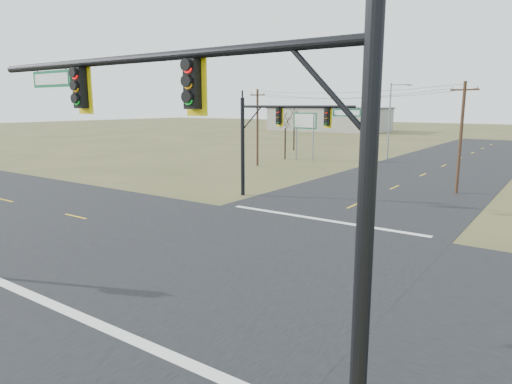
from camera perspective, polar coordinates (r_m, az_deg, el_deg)
ground at (r=19.80m, az=-1.79°, el=-7.93°), size 320.00×320.00×0.00m
road_ew at (r=19.80m, az=-1.79°, el=-7.90°), size 160.00×14.00×0.02m
road_ns at (r=19.80m, az=-1.79°, el=-7.90°), size 14.00×160.00×0.02m
stop_bar_near at (r=14.93m, az=-19.92°, el=-14.96°), size 12.00×0.40×0.01m
stop_bar_far at (r=25.94m, az=8.20°, el=-3.43°), size 12.00×0.40×0.01m
mast_arm_near at (r=9.81m, az=-5.58°, el=7.47°), size 11.63×0.42×8.03m
mast_arm_far at (r=30.46m, az=2.93°, el=8.18°), size 8.84×0.46×6.86m
utility_pole_near at (r=36.02m, az=24.23°, el=6.47°), size 1.96×0.39×8.03m
utility_pole_far at (r=48.32m, az=0.18°, el=8.26°), size 1.95×0.40×7.99m
highway_sign at (r=53.68m, az=6.14°, el=8.16°), size 2.93×0.23×5.50m
streetlight_c at (r=56.04m, az=16.53°, el=8.95°), size 2.46×0.23×8.86m
bare_tree_a at (r=54.29m, az=3.70°, el=8.93°), size 2.76×2.76×5.81m
bare_tree_b at (r=65.41m, az=4.81°, el=9.83°), size 2.85×2.85×6.60m
warehouse_left at (r=116.90m, az=9.10°, el=8.91°), size 28.00×14.00×5.50m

